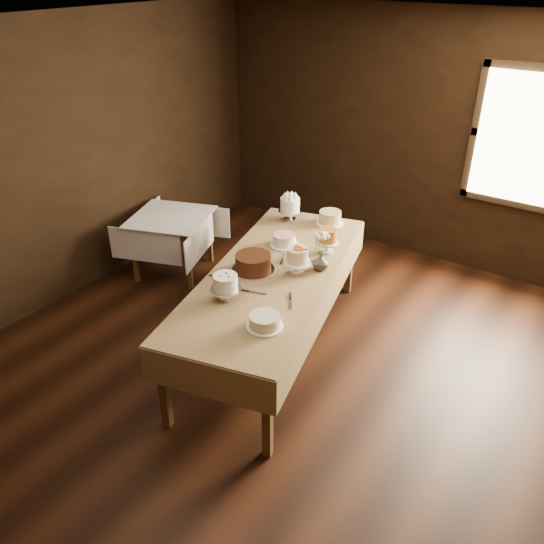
{
  "coord_description": "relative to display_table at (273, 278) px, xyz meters",
  "views": [
    {
      "loc": [
        2.23,
        -3.03,
        3.2
      ],
      "look_at": [
        0.0,
        0.2,
        0.95
      ],
      "focal_mm": 36.31,
      "sensor_mm": 36.0,
      "label": 1
    }
  ],
  "objects": [
    {
      "name": "display_table",
      "position": [
        0.0,
        0.0,
        0.0
      ],
      "size": [
        1.64,
        2.81,
        0.82
      ],
      "rotation": [
        0.0,
        0.0,
        0.24
      ],
      "color": "#463019",
      "rests_on": "ground"
    },
    {
      "name": "cake_server_d",
      "position": [
        0.2,
        0.38,
        0.06
      ],
      "size": [
        0.16,
        0.21,
        0.01
      ],
      "primitive_type": "cube",
      "rotation": [
        0.0,
        0.0,
        0.97
      ],
      "color": "silver",
      "rests_on": "display_table"
    },
    {
      "name": "cake_chocolate",
      "position": [
        -0.16,
        -0.07,
        0.13
      ],
      "size": [
        0.4,
        0.4,
        0.15
      ],
      "color": "silver",
      "rests_on": "display_table"
    },
    {
      "name": "cake_speckled",
      "position": [
        -0.09,
        1.16,
        0.12
      ],
      "size": [
        0.32,
        0.32,
        0.13
      ],
      "color": "white",
      "rests_on": "display_table"
    },
    {
      "name": "wall_back",
      "position": [
        0.13,
        2.6,
        0.64
      ],
      "size": [
        5.0,
        0.02,
        2.8
      ],
      "primitive_type": "cube",
      "color": "black",
      "rests_on": "ground"
    },
    {
      "name": "cake_caramel",
      "position": [
        0.21,
        0.59,
        0.17
      ],
      "size": [
        0.21,
        0.21,
        0.25
      ],
      "color": "white",
      "rests_on": "display_table"
    },
    {
      "name": "window",
      "position": [
        1.43,
        2.54,
        0.84
      ],
      "size": [
        1.1,
        0.05,
        1.3
      ],
      "primitive_type": "cube",
      "color": "#FFEABF",
      "rests_on": "wall_back"
    },
    {
      "name": "cake_server_a",
      "position": [
        0.1,
        -0.36,
        0.06
      ],
      "size": [
        0.24,
        0.09,
        0.01
      ],
      "primitive_type": "cube",
      "rotation": [
        0.0,
        0.0,
        0.3
      ],
      "color": "silver",
      "rests_on": "display_table"
    },
    {
      "name": "side_table",
      "position": [
        -1.77,
        0.55,
        -0.14
      ],
      "size": [
        1.06,
        1.06,
        0.7
      ],
      "rotation": [
        0.0,
        0.0,
        0.35
      ],
      "color": "#463019",
      "rests_on": "ground"
    },
    {
      "name": "cake_meringue",
      "position": [
        -0.48,
        1.0,
        0.18
      ],
      "size": [
        0.24,
        0.24,
        0.26
      ],
      "color": "silver",
      "rests_on": "display_table"
    },
    {
      "name": "cake_server_b",
      "position": [
        0.41,
        -0.35,
        0.06
      ],
      "size": [
        0.15,
        0.22,
        0.01
      ],
      "primitive_type": "cube",
      "rotation": [
        0.0,
        0.0,
        -1.0
      ],
      "color": "silver",
      "rests_on": "display_table"
    },
    {
      "name": "cake_flowers",
      "position": [
        0.18,
        0.12,
        0.17
      ],
      "size": [
        0.24,
        0.24,
        0.24
      ],
      "color": "white",
      "rests_on": "display_table"
    },
    {
      "name": "cake_server_c",
      "position": [
        -0.08,
        0.3,
        0.06
      ],
      "size": [
        0.12,
        0.23,
        0.01
      ],
      "primitive_type": "cube",
      "rotation": [
        0.0,
        0.0,
        1.97
      ],
      "color": "silver",
      "rests_on": "display_table"
    },
    {
      "name": "ceiling",
      "position": [
        0.13,
        -0.4,
        2.04
      ],
      "size": [
        5.0,
        6.0,
        0.01
      ],
      "primitive_type": "cube",
      "color": "beige",
      "rests_on": "wall_back"
    },
    {
      "name": "flower_bouquet",
      "position": [
        0.32,
        0.27,
        0.33
      ],
      "size": [
        0.14,
        0.14,
        0.2
      ],
      "primitive_type": null,
      "color": "white",
      "rests_on": "flower_vase"
    },
    {
      "name": "cake_swirl",
      "position": [
        -0.06,
        -0.57,
        0.16
      ],
      "size": [
        0.28,
        0.28,
        0.23
      ],
      "color": "silver",
      "rests_on": "display_table"
    },
    {
      "name": "wall_left",
      "position": [
        -2.37,
        -0.4,
        0.64
      ],
      "size": [
        0.02,
        6.0,
        2.8
      ],
      "primitive_type": "cube",
      "color": "black",
      "rests_on": "ground"
    },
    {
      "name": "cake_lattice",
      "position": [
        -0.2,
        0.48,
        0.11
      ],
      "size": [
        0.31,
        0.31,
        0.1
      ],
      "color": "white",
      "rests_on": "display_table"
    },
    {
      "name": "floor",
      "position": [
        0.13,
        -0.4,
        -0.76
      ],
      "size": [
        5.0,
        6.0,
        0.01
      ],
      "primitive_type": "cube",
      "color": "black",
      "rests_on": "ground"
    },
    {
      "name": "cake_cream",
      "position": [
        0.41,
        -0.71,
        0.11
      ],
      "size": [
        0.32,
        0.32,
        0.1
      ],
      "color": "white",
      "rests_on": "display_table"
    },
    {
      "name": "flower_vase",
      "position": [
        0.32,
        0.27,
        0.13
      ],
      "size": [
        0.19,
        0.19,
        0.15
      ],
      "primitive_type": "imported",
      "rotation": [
        0.0,
        0.0,
        4.25
      ],
      "color": "#2D2823",
      "rests_on": "display_table"
    },
    {
      "name": "cake_server_e",
      "position": [
        -0.26,
        -0.32,
        0.06
      ],
      "size": [
        0.24,
        0.1,
        0.01
      ],
      "primitive_type": "cube",
      "rotation": [
        0.0,
        0.0,
        0.32
      ],
      "color": "silver",
      "rests_on": "display_table"
    }
  ]
}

